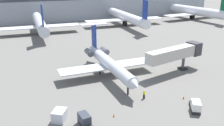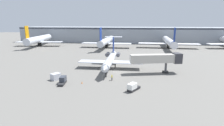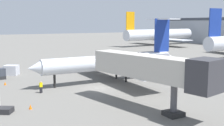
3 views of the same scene
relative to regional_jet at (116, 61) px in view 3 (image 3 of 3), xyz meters
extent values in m
cube|color=#66635E|center=(3.22, -4.65, -3.39)|extent=(400.00, 400.00, 0.10)
cylinder|color=silver|center=(0.02, -1.08, -0.13)|extent=(2.90, 23.18, 2.43)
cone|color=silver|center=(0.27, -13.44, -0.13)|extent=(2.35, 2.25, 2.31)
cone|color=silver|center=(-0.23, 11.39, -0.13)|extent=(2.12, 2.64, 2.07)
cube|color=silver|center=(5.98, 0.05, -1.04)|extent=(10.58, 4.61, 0.24)
cube|color=silver|center=(-5.98, -0.20, -1.04)|extent=(10.58, 4.61, 0.24)
cylinder|color=#595960|center=(1.96, 7.53, 0.27)|extent=(1.56, 3.23, 1.50)
cylinder|color=#595960|center=(-2.27, 7.45, 0.27)|extent=(1.56, 3.23, 1.50)
cube|color=navy|center=(-0.19, 9.49, 4.08)|extent=(0.31, 3.20, 5.97)
cube|color=silver|center=(-0.19, 9.49, 6.96)|extent=(6.85, 2.54, 0.20)
cylinder|color=black|center=(0.22, -10.64, -2.34)|extent=(0.36, 0.36, 2.00)
cylinder|color=black|center=(1.58, 0.96, -2.34)|extent=(0.36, 0.36, 2.00)
cylinder|color=black|center=(-1.62, 0.89, -2.34)|extent=(0.36, 0.36, 2.00)
cube|color=#B7B2A8|center=(14.77, -4.17, 1.45)|extent=(15.70, 6.11, 2.60)
cube|color=#333338|center=(21.93, -2.47, 1.45)|extent=(3.07, 3.67, 3.20)
cylinder|color=#4C4C51|center=(18.54, -3.27, -1.60)|extent=(0.70, 0.70, 3.50)
cube|color=#262626|center=(18.54, -3.27, -3.09)|extent=(1.80, 1.80, 0.50)
cube|color=black|center=(2.35, -13.21, -2.92)|extent=(0.29, 0.36, 0.85)
cube|color=yellow|center=(2.35, -13.21, -2.19)|extent=(0.33, 0.44, 0.60)
sphere|color=tan|center=(2.35, -13.21, -1.77)|extent=(0.24, 0.24, 0.24)
cube|color=silver|center=(-13.67, -14.83, -2.43)|extent=(2.90, 3.09, 1.82)
cone|color=orange|center=(9.19, -16.08, -3.07)|extent=(0.36, 0.36, 0.55)
cone|color=orange|center=(-5.26, -16.99, -3.07)|extent=(0.36, 0.36, 0.55)
cylinder|color=silver|center=(-56.17, 51.66, 1.25)|extent=(8.99, 36.38, 4.39)
cube|color=orange|center=(-54.11, 35.73, 6.95)|extent=(0.81, 4.01, 7.00)
cube|color=silver|center=(-56.17, 51.66, -0.54)|extent=(30.85, 9.84, 0.30)
cube|color=black|center=(-56.17, 51.66, -2.14)|extent=(1.20, 2.80, 2.40)
cube|color=navy|center=(-10.30, 33.92, 6.34)|extent=(0.38, 4.01, 7.00)
camera|label=1|loc=(-18.02, -48.76, 18.30)|focal=38.73mm
camera|label=2|loc=(8.99, -60.89, 12.89)|focal=28.61mm
camera|label=3|loc=(40.71, -22.22, 6.42)|focal=45.12mm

